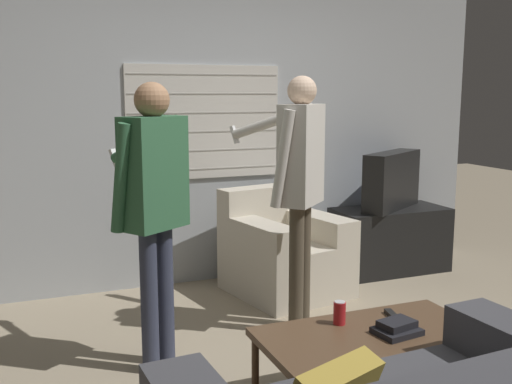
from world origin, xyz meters
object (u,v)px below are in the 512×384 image
person_left_standing (153,193)px  spare_remote (392,314)px  person_right_standing (299,173)px  soda_can (340,313)px  book_stack (397,328)px  tv (392,180)px  coffee_table (372,339)px  armchair_beige (283,251)px

person_left_standing → spare_remote: bearing=-63.2°
person_right_standing → soda_can: 1.09m
book_stack → tv: bearing=56.6°
tv → person_right_standing: 1.68m
person_right_standing → spare_remote: (0.15, -0.88, -0.69)m
tv → person_right_standing: person_right_standing is taller
coffee_table → soda_can: size_ratio=9.28×
armchair_beige → person_left_standing: (-1.26, -0.98, 0.72)m
armchair_beige → person_right_standing: bearing=61.3°
tv → soda_can: size_ratio=6.23×
armchair_beige → person_right_standing: person_right_standing is taller
armchair_beige → spare_remote: size_ratio=7.37×
person_left_standing → person_right_standing: person_right_standing is taller
tv → coffee_table: bearing=21.5°
book_stack → spare_remote: bearing=62.0°
book_stack → coffee_table: bearing=154.2°
armchair_beige → tv: tv is taller
armchair_beige → soda_can: (-0.41, -1.63, 0.11)m
person_left_standing → soda_can: person_left_standing is taller
coffee_table → spare_remote: spare_remote is taller
coffee_table → tv: size_ratio=1.49×
soda_can → person_left_standing: bearing=142.3°
soda_can → spare_remote: soda_can is taller
person_right_standing → book_stack: size_ratio=7.03×
armchair_beige → person_right_standing: size_ratio=0.58×
armchair_beige → book_stack: 1.87m
person_left_standing → soda_can: (0.85, -0.66, -0.60)m
tv → person_left_standing: size_ratio=0.47×
armchair_beige → person_left_standing: person_left_standing is taller
person_left_standing → book_stack: (1.06, -0.88, -0.64)m
armchair_beige → person_left_standing: size_ratio=0.60×
coffee_table → book_stack: 0.14m
tv → book_stack: (-1.33, -2.03, -0.42)m
tv → spare_remote: 2.23m
soda_can → armchair_beige: bearing=76.0°
spare_remote → book_stack: bearing=-105.4°
armchair_beige → coffee_table: 1.83m
coffee_table → book_stack: bearing=-25.8°
person_left_standing → person_right_standing: size_ratio=0.97×
tv → person_left_standing: bearing=-6.8°
person_right_standing → spare_remote: person_right_standing is taller
person_left_standing → soda_can: 1.23m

